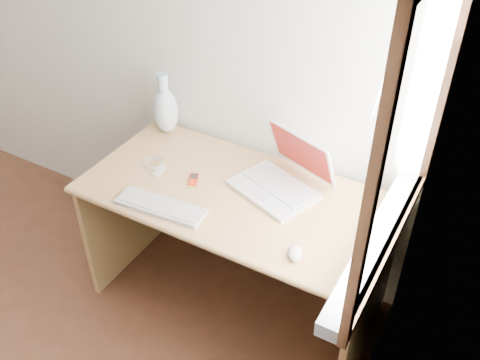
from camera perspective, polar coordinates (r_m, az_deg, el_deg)
The scene contains 9 objects.
window at distance 1.78m, azimuth 17.62°, elevation 4.86°, with size 0.11×0.99×1.10m.
desk at distance 2.53m, azimuth 0.39°, elevation -3.96°, with size 1.35×0.68×0.72m.
laptop at distance 2.36m, azimuth 4.11°, elevation 0.51°, with size 0.42×0.41×0.25m.
external_keyboard at distance 2.28m, azimuth -8.50°, elevation -2.78°, with size 0.40×0.15×0.02m.
mouse at distance 2.05m, azimuth 5.87°, elevation -7.77°, with size 0.05×0.09×0.03m, color white.
ipod at distance 2.43m, azimuth -4.97°, elevation 0.09°, with size 0.07×0.10×0.01m.
cable_coil at distance 2.56m, azimuth -9.16°, elevation 1.88°, with size 0.11×0.11×0.01m, color silver.
remote at distance 2.50m, azimuth -8.64°, elevation 0.96°, with size 0.03×0.08×0.01m, color silver.
vase at distance 2.73m, azimuth -7.98°, elevation 7.53°, with size 0.13×0.13×0.32m.
Camera 1 is at (1.96, -0.21, 2.17)m, focal length 40.00 mm.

